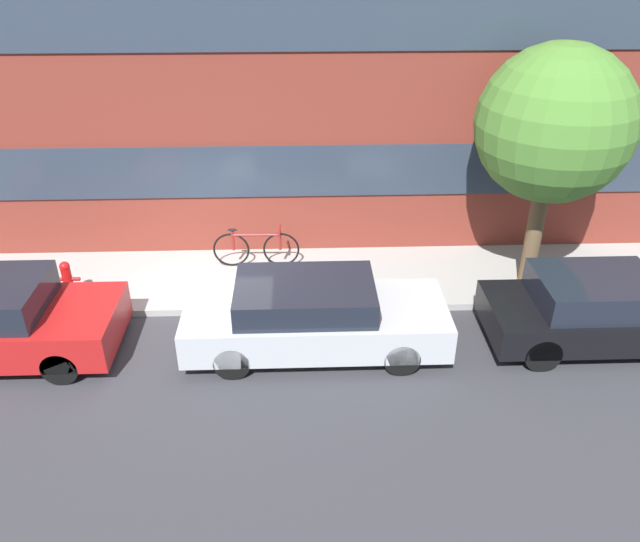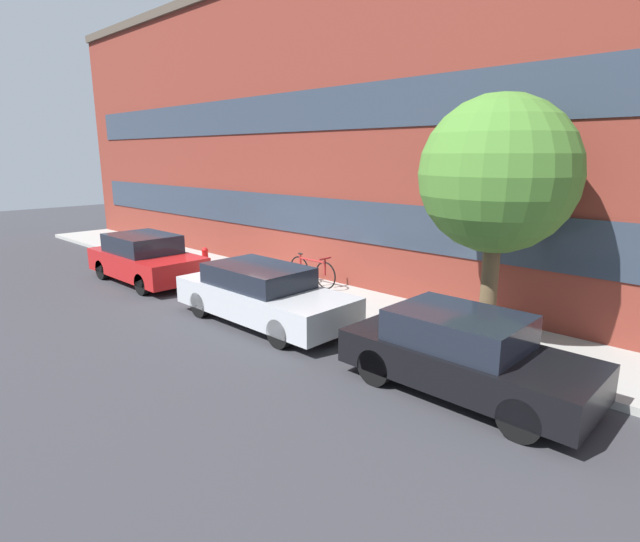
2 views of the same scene
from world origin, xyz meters
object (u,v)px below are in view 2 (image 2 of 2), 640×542
(fire_hydrant, at_px, (205,260))
(bicycle, at_px, (312,271))
(parked_car_red, at_px, (145,259))
(parked_car_black, at_px, (463,354))
(street_tree, at_px, (498,176))
(parked_car_silver, at_px, (262,294))

(fire_hydrant, relative_size, bicycle, 0.43)
(parked_car_red, xyz_separation_m, fire_hydrant, (0.72, 1.59, -0.17))
(parked_car_red, xyz_separation_m, bicycle, (4.25, 2.70, -0.13))
(parked_car_black, relative_size, street_tree, 0.83)
(fire_hydrant, height_order, bicycle, bicycle)
(parked_car_silver, relative_size, bicycle, 2.48)
(parked_car_black, distance_m, bicycle, 6.59)
(parked_car_black, bearing_deg, bicycle, 155.78)
(parked_car_red, distance_m, street_tree, 10.25)
(parked_car_silver, height_order, street_tree, street_tree)
(parked_car_red, xyz_separation_m, parked_car_black, (10.26, -0.00, -0.04))
(parked_car_silver, height_order, parked_car_black, parked_car_black)
(parked_car_red, height_order, street_tree, street_tree)
(parked_car_silver, height_order, fire_hydrant, parked_car_silver)
(parked_car_black, bearing_deg, parked_car_red, 180.00)
(parked_car_silver, distance_m, parked_car_black, 4.90)
(parked_car_red, bearing_deg, street_tree, 11.20)
(parked_car_red, xyz_separation_m, parked_car_silver, (5.37, 0.00, -0.04))
(parked_car_red, height_order, parked_car_black, parked_car_red)
(parked_car_red, distance_m, parked_car_silver, 5.37)
(fire_hydrant, distance_m, bicycle, 3.71)
(parked_car_red, relative_size, fire_hydrant, 5.24)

